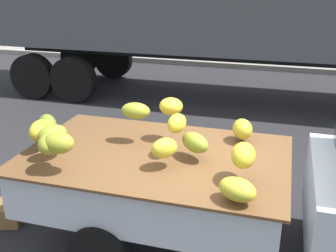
{
  "coord_description": "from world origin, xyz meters",
  "views": [
    {
      "loc": [
        0.51,
        -3.91,
        2.98
      ],
      "look_at": [
        -0.71,
        0.25,
        1.3
      ],
      "focal_mm": 43.54,
      "sensor_mm": 36.0,
      "label": 1
    }
  ],
  "objects": [
    {
      "name": "curb_strip",
      "position": [
        0.0,
        9.27,
        0.08
      ],
      "size": [
        80.0,
        0.8,
        0.16
      ],
      "primitive_type": "cube",
      "color": "gray",
      "rests_on": "ground"
    },
    {
      "name": "ground",
      "position": [
        0.0,
        0.0,
        0.0
      ],
      "size": [
        220.0,
        220.0,
        0.0
      ],
      "primitive_type": "plane",
      "color": "#28282B"
    },
    {
      "name": "fallen_banana_bunch_near_tailgate",
      "position": [
        -2.61,
        -0.27,
        0.08
      ],
      "size": [
        0.42,
        0.34,
        0.17
      ],
      "primitive_type": "ellipsoid",
      "rotation": [
        0.0,
        0.0,
        6.08
      ],
      "color": "gold",
      "rests_on": "ground"
    },
    {
      "name": "produce_crate",
      "position": [
        -2.72,
        -0.32,
        0.13
      ],
      "size": [
        0.6,
        0.5,
        0.25
      ],
      "primitive_type": "cube",
      "rotation": [
        0.0,
        0.0,
        0.3
      ],
      "color": "olive",
      "rests_on": "ground"
    }
  ]
}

